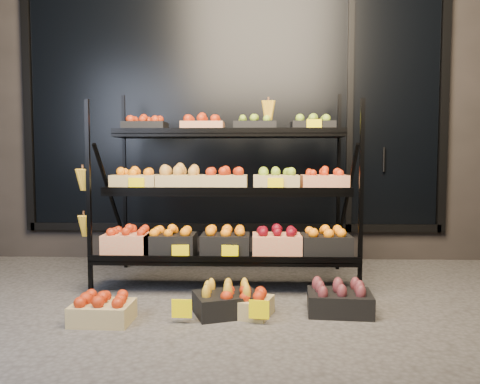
{
  "coord_description": "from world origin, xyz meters",
  "views": [
    {
      "loc": [
        0.25,
        -3.31,
        1.05
      ],
      "look_at": [
        0.11,
        0.55,
        0.78
      ],
      "focal_mm": 35.0,
      "sensor_mm": 36.0,
      "label": 1
    }
  ],
  "objects_px": {
    "floor_crate_left": "(103,309)",
    "floor_crate_midleft": "(227,300)",
    "display_rack": "(226,191)",
    "floor_crate_midright": "(244,302)"
  },
  "relations": [
    {
      "from": "floor_crate_left",
      "to": "floor_crate_midleft",
      "type": "distance_m",
      "value": 0.81
    },
    {
      "from": "display_rack",
      "to": "floor_crate_left",
      "type": "bearing_deg",
      "value": -126.42
    },
    {
      "from": "display_rack",
      "to": "floor_crate_midright",
      "type": "height_order",
      "value": "display_rack"
    },
    {
      "from": "display_rack",
      "to": "floor_crate_left",
      "type": "relative_size",
      "value": 5.67
    },
    {
      "from": "display_rack",
      "to": "floor_crate_left",
      "type": "height_order",
      "value": "display_rack"
    },
    {
      "from": "floor_crate_midleft",
      "to": "floor_crate_midright",
      "type": "relative_size",
      "value": 1.19
    },
    {
      "from": "floor_crate_midleft",
      "to": "floor_crate_midright",
      "type": "xyz_separation_m",
      "value": [
        0.12,
        -0.01,
        -0.01
      ]
    },
    {
      "from": "display_rack",
      "to": "floor_crate_midleft",
      "type": "bearing_deg",
      "value": -85.71
    },
    {
      "from": "display_rack",
      "to": "floor_crate_midleft",
      "type": "xyz_separation_m",
      "value": [
        0.06,
        -0.8,
        -0.69
      ]
    },
    {
      "from": "floor_crate_left",
      "to": "floor_crate_midright",
      "type": "relative_size",
      "value": 0.92
    }
  ]
}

